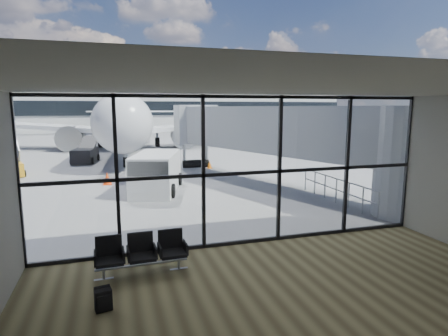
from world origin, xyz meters
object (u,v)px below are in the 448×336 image
airliner (129,118)px  mobile_stairs (7,167)px  seating_row (141,251)px  belt_loader (85,154)px  backpack (103,300)px  service_van (156,172)px

airliner → mobile_stairs: airliner is taller
seating_row → belt_loader: belt_loader is taller
mobile_stairs → belt_loader: bearing=29.5°
backpack → belt_loader: belt_loader is taller
belt_loader → mobile_stairs: size_ratio=1.20×
service_van → seating_row: bearing=-82.4°
service_van → mobile_stairs: bearing=155.7°
seating_row → backpack: size_ratio=4.52×
airliner → service_van: bearing=-85.7°
seating_row → mobile_stairs: mobile_stairs is taller
belt_loader → airliner: bearing=81.5°
service_van → belt_loader: size_ratio=1.13×
service_van → belt_loader: 12.41m
backpack → belt_loader: bearing=83.5°
seating_row → airliner: airliner is taller
backpack → seating_row: bearing=50.6°
mobile_stairs → airliner: bearing=45.4°
airliner → mobile_stairs: 18.26m
seating_row → backpack: (-0.90, -1.64, -0.31)m
belt_loader → backpack: bearing=-75.9°
airliner → service_van: airliner is taller
seating_row → airliner: size_ratio=0.06×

